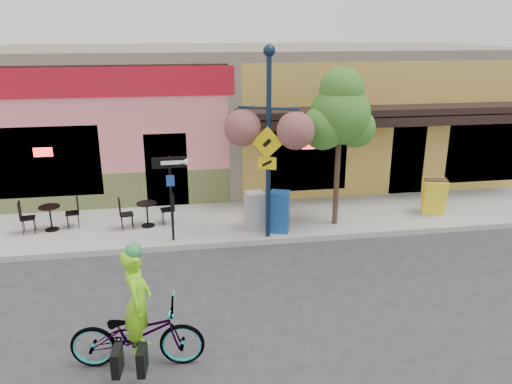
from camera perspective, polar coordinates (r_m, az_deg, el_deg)
ground at (r=12.15m, az=4.41°, el=-6.81°), size 90.00×90.00×0.00m
sidewalk at (r=13.91m, az=2.50°, el=-3.08°), size 24.00×3.00×0.15m
curb at (r=12.61m, az=3.83°, el=-5.46°), size 24.00×0.12×0.15m
building at (r=18.60m, az=-0.87°, el=9.36°), size 18.20×8.20×4.50m
bicycle at (r=8.38m, az=-13.42°, el=-15.53°), size 2.18×0.95×1.11m
cyclist_rider at (r=8.20m, az=-13.23°, el=-13.64°), size 0.48×0.68×1.76m
lamp_post at (r=11.88m, az=1.43°, el=5.31°), size 1.60×1.15×4.65m
one_way_sign at (r=12.16m, az=-9.65°, el=-0.84°), size 0.82×0.21×2.13m
cafe_set_left at (r=13.86m, az=-22.46°, el=-2.40°), size 1.52×0.95×0.85m
cafe_set_right at (r=13.37m, az=-12.34°, el=-2.13°), size 1.51×0.94×0.85m
newspaper_box_blue at (r=12.72m, az=2.72°, el=-2.26°), size 0.59×0.56×1.06m
newspaper_box_grey at (r=12.94m, az=-0.16°, el=-2.09°), size 0.51×0.47×0.97m
street_tree at (r=12.95m, az=9.40°, el=4.99°), size 2.12×2.12×4.14m
sandwich_board at (r=14.61m, az=19.83°, el=-0.71°), size 0.71×0.60×1.01m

